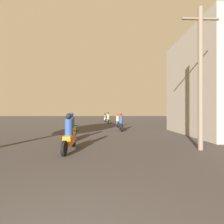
% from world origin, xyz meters
% --- Properties ---
extents(motorcycle_orange, '(0.60, 2.04, 1.57)m').
position_xyz_m(motorcycle_orange, '(-0.93, 5.59, 0.62)').
color(motorcycle_orange, black).
rests_on(motorcycle_orange, ground_plane).
extents(motorcycle_yellow, '(0.60, 2.01, 1.59)m').
position_xyz_m(motorcycle_yellow, '(-1.41, 7.94, 0.64)').
color(motorcycle_yellow, black).
rests_on(motorcycle_yellow, ground_plane).
extents(motorcycle_black, '(0.60, 1.98, 1.55)m').
position_xyz_m(motorcycle_black, '(1.78, 12.32, 0.62)').
color(motorcycle_black, black).
rests_on(motorcycle_black, ground_plane).
extents(motorcycle_blue, '(0.60, 1.89, 1.45)m').
position_xyz_m(motorcycle_blue, '(1.68, 15.39, 0.59)').
color(motorcycle_blue, black).
rests_on(motorcycle_blue, ground_plane).
extents(motorcycle_green, '(0.60, 1.93, 1.58)m').
position_xyz_m(motorcycle_green, '(0.68, 20.89, 0.64)').
color(motorcycle_green, black).
rests_on(motorcycle_green, ground_plane).
extents(motorcycle_white, '(0.60, 1.99, 1.42)m').
position_xyz_m(motorcycle_white, '(0.16, 24.19, 0.57)').
color(motorcycle_white, black).
rests_on(motorcycle_white, ground_plane).
extents(utility_pole_near, '(1.60, 0.20, 6.09)m').
position_xyz_m(utility_pole_near, '(4.61, 5.64, 3.20)').
color(utility_pole_near, '#6B5B4C').
rests_on(utility_pole_near, ground_plane).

